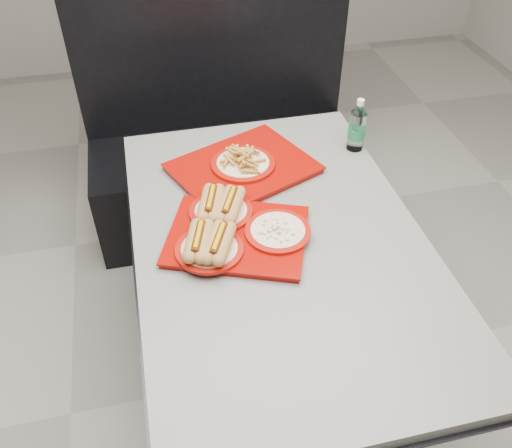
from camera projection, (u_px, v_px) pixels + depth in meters
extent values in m
plane|color=#9B978B|center=(274.00, 373.00, 2.19)|extent=(6.00, 6.00, 0.00)
cylinder|color=black|center=(274.00, 370.00, 2.18)|extent=(0.52, 0.52, 0.05)
cylinder|color=black|center=(277.00, 313.00, 1.94)|extent=(0.11, 0.11, 0.66)
cube|color=black|center=(279.00, 247.00, 1.73)|extent=(0.92, 1.42, 0.01)
cube|color=gray|center=(279.00, 242.00, 1.71)|extent=(0.90, 1.40, 0.04)
cube|color=black|center=(226.00, 181.00, 2.79)|extent=(1.30, 0.55, 0.45)
cube|color=black|center=(212.00, 56.00, 2.59)|extent=(1.30, 0.10, 1.10)
cube|color=#870903|center=(237.00, 237.00, 1.68)|extent=(0.50, 0.45, 0.02)
cube|color=#870903|center=(237.00, 234.00, 1.68)|extent=(0.51, 0.46, 0.01)
cylinder|color=#950D04|center=(209.00, 249.00, 1.61)|extent=(0.21, 0.21, 0.01)
cylinder|color=white|center=(209.00, 248.00, 1.61)|extent=(0.17, 0.17, 0.00)
cylinder|color=#950D04|center=(221.00, 211.00, 1.75)|extent=(0.21, 0.21, 0.01)
cylinder|color=white|center=(221.00, 210.00, 1.74)|extent=(0.17, 0.17, 0.00)
cylinder|color=#950D04|center=(278.00, 231.00, 1.67)|extent=(0.21, 0.21, 0.01)
cylinder|color=white|center=(278.00, 230.00, 1.67)|extent=(0.17, 0.17, 0.00)
cube|color=#870903|center=(243.00, 169.00, 1.95)|extent=(0.56, 0.51, 0.02)
cube|color=#870903|center=(243.00, 166.00, 1.95)|extent=(0.58, 0.52, 0.01)
cylinder|color=#950D04|center=(243.00, 164.00, 1.94)|extent=(0.23, 0.23, 0.01)
cylinder|color=white|center=(243.00, 163.00, 1.93)|extent=(0.19, 0.19, 0.01)
cylinder|color=silver|center=(357.00, 131.00, 2.03)|extent=(0.06, 0.06, 0.15)
cylinder|color=#1C733E|center=(356.00, 133.00, 2.03)|extent=(0.07, 0.07, 0.04)
cone|color=silver|center=(360.00, 109.00, 1.97)|extent=(0.06, 0.06, 0.03)
cylinder|color=silver|center=(361.00, 102.00, 1.95)|extent=(0.03, 0.03, 0.02)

